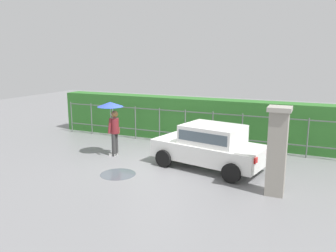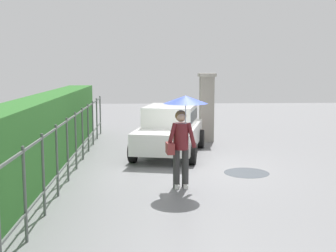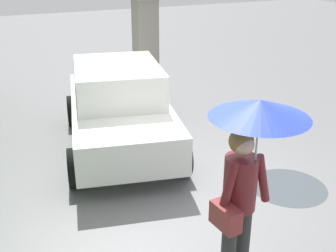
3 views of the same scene
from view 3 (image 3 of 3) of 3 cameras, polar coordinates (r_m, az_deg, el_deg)
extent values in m
plane|color=slate|center=(6.37, 2.67, -8.77)|extent=(40.00, 40.00, 0.00)
cube|color=white|center=(7.58, -6.46, 1.31)|extent=(3.96, 2.38, 0.60)
cube|color=white|center=(7.53, -6.79, 5.98)|extent=(2.16, 1.81, 0.60)
cube|color=#4C5B66|center=(7.52, -6.80, 6.12)|extent=(2.01, 1.79, 0.33)
cylinder|color=black|center=(6.70, 2.03, -4.16)|extent=(0.62, 0.30, 0.60)
cylinder|color=black|center=(6.53, -12.48, -5.50)|extent=(0.62, 0.30, 0.60)
cylinder|color=black|center=(8.95, -1.94, 2.92)|extent=(0.62, 0.30, 0.60)
cylinder|color=black|center=(8.82, -12.73, 2.05)|extent=(0.62, 0.30, 0.60)
cube|color=red|center=(9.34, -4.43, 6.50)|extent=(0.10, 0.21, 0.16)
cube|color=red|center=(9.26, -11.21, 5.99)|extent=(0.10, 0.21, 0.16)
cylinder|color=#333333|center=(4.82, 10.05, -14.66)|extent=(0.15, 0.15, 0.86)
cylinder|color=#333333|center=(4.71, 8.10, -15.48)|extent=(0.15, 0.15, 0.86)
cylinder|color=maroon|center=(4.36, 9.67, -7.55)|extent=(0.34, 0.34, 0.58)
sphere|color=#DBAD89|center=(4.17, 10.05, -2.43)|extent=(0.22, 0.22, 0.22)
sphere|color=olive|center=(4.18, 9.81, -2.04)|extent=(0.25, 0.25, 0.25)
cylinder|color=maroon|center=(4.43, 12.57, -6.88)|extent=(0.11, 0.23, 0.56)
cylinder|color=maroon|center=(4.17, 8.03, -8.49)|extent=(0.11, 0.23, 0.56)
cylinder|color=#B2B2B7|center=(4.18, 11.69, -3.74)|extent=(0.02, 0.02, 0.77)
cone|color=blue|center=(4.00, 12.22, 2.31)|extent=(0.96, 0.96, 0.17)
cube|color=maroon|center=(4.27, 7.73, -11.97)|extent=(0.35, 0.19, 0.24)
cube|color=gray|center=(9.98, -3.01, 10.07)|extent=(0.48, 0.48, 2.30)
cylinder|color=#4C545B|center=(6.73, 15.85, -7.87)|extent=(1.14, 1.14, 0.00)
camera|label=1|loc=(16.03, 29.63, 21.34)|focal=35.83mm
camera|label=2|loc=(6.70, 139.03, -23.04)|focal=47.29mm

